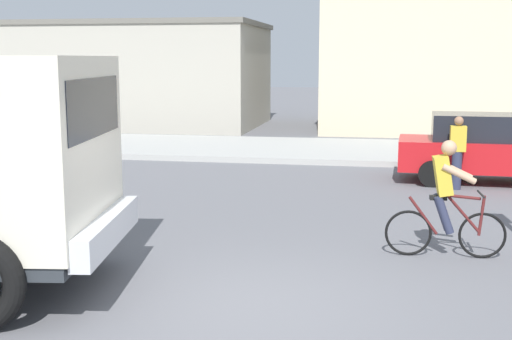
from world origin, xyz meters
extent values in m
plane|color=slate|center=(0.00, 0.00, 0.00)|extent=(120.00, 120.00, 0.00)
cube|color=#ADADA8|center=(0.00, 13.13, 0.08)|extent=(80.00, 5.00, 0.16)
cube|color=silver|center=(-1.74, 0.15, 0.80)|extent=(0.58, 2.38, 0.36)
cube|color=black|center=(-1.89, 0.13, 2.30)|extent=(0.43, 2.12, 0.70)
torus|color=black|center=(-3.01, 1.26, 0.55)|extent=(1.12, 0.40, 1.10)
cylinder|color=black|center=(-3.01, 1.26, 0.55)|extent=(0.53, 0.37, 0.50)
torus|color=black|center=(3.00, 2.51, 0.34)|extent=(0.68, 0.07, 0.68)
torus|color=black|center=(1.95, 2.46, 0.34)|extent=(0.68, 0.07, 0.68)
cylinder|color=#591E1E|center=(2.65, 2.49, 0.91)|extent=(0.60, 0.07, 0.09)
cylinder|color=#591E1E|center=(2.71, 2.49, 0.66)|extent=(0.51, 0.07, 0.57)
cylinder|color=#591E1E|center=(2.15, 2.47, 0.61)|extent=(0.44, 0.06, 0.57)
cylinder|color=#591E1E|center=(2.97, 2.50, 0.64)|extent=(0.10, 0.05, 0.59)
cylinder|color=black|center=(2.95, 2.50, 0.95)|extent=(0.05, 0.50, 0.03)
cube|color=black|center=(2.35, 2.48, 0.88)|extent=(0.25, 0.13, 0.06)
cube|color=gold|center=(2.40, 2.48, 1.21)|extent=(0.31, 0.33, 0.59)
sphere|color=tan|center=(2.47, 2.48, 1.61)|extent=(0.22, 0.22, 0.22)
cylinder|color=#2D334C|center=(2.43, 2.58, 0.65)|extent=(0.31, 0.13, 0.57)
cylinder|color=tan|center=(2.60, 2.65, 1.26)|extent=(0.49, 0.11, 0.29)
cylinder|color=#2D334C|center=(2.44, 2.38, 0.65)|extent=(0.31, 0.13, 0.57)
cylinder|color=tan|center=(2.61, 2.33, 1.26)|extent=(0.49, 0.11, 0.29)
cube|color=red|center=(3.94, 8.83, 0.65)|extent=(4.07, 1.87, 0.70)
cube|color=black|center=(3.79, 8.83, 1.30)|extent=(2.26, 1.54, 0.60)
cylinder|color=black|center=(2.74, 9.73, 0.30)|extent=(0.61, 0.21, 0.60)
cylinder|color=black|center=(2.67, 8.03, 0.30)|extent=(0.61, 0.21, 0.60)
cylinder|color=#2D334C|center=(3.18, 7.84, 0.42)|extent=(0.22, 0.22, 0.85)
cube|color=gold|center=(3.18, 7.84, 1.13)|extent=(0.34, 0.22, 0.56)
sphere|color=#9E7051|center=(3.18, 7.84, 1.52)|extent=(0.20, 0.20, 0.20)
cube|color=#B2AD9E|center=(-8.99, 20.46, 2.08)|extent=(10.69, 6.78, 4.16)
cube|color=slate|center=(-8.99, 20.46, 4.26)|extent=(10.90, 6.91, 0.20)
cube|color=beige|center=(3.06, 21.30, 2.66)|extent=(7.72, 7.71, 5.33)
camera|label=1|loc=(1.51, -7.35, 2.87)|focal=47.13mm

